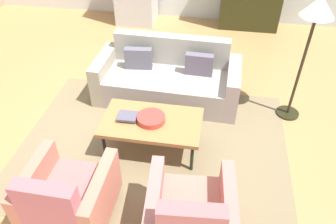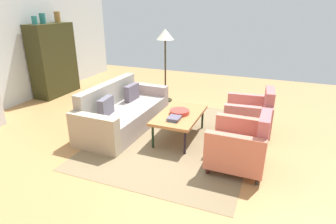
% 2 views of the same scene
% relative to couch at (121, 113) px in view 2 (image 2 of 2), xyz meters
% --- Properties ---
extents(ground_plane, '(10.38, 10.38, 0.00)m').
position_rel_couch_xyz_m(ground_plane, '(-0.28, -0.67, -0.29)').
color(ground_plane, '#B17F4B').
extents(area_rug, '(3.40, 2.60, 0.01)m').
position_rel_couch_xyz_m(area_rug, '(-0.00, -1.14, -0.28)').
color(area_rug, '#7D6B4D').
rests_on(area_rug, ground).
extents(couch, '(2.12, 0.95, 0.86)m').
position_rel_couch_xyz_m(couch, '(0.00, 0.00, 0.00)').
color(couch, gray).
rests_on(couch, ground).
extents(coffee_table, '(1.20, 0.70, 0.46)m').
position_rel_couch_xyz_m(coffee_table, '(-0.00, -1.19, 0.13)').
color(coffee_table, black).
rests_on(coffee_table, ground).
extents(armchair_left, '(0.81, 0.81, 0.88)m').
position_rel_couch_xyz_m(armchair_left, '(-0.60, -2.35, 0.06)').
color(armchair_left, '#351A16').
rests_on(armchair_left, ground).
extents(armchair_right, '(0.87, 0.87, 0.88)m').
position_rel_couch_xyz_m(armchair_right, '(0.60, -2.35, 0.06)').
color(armchair_right, '#2D2221').
rests_on(armchair_right, ground).
extents(fruit_bowl, '(0.34, 0.34, 0.07)m').
position_rel_couch_xyz_m(fruit_bowl, '(-0.01, -1.19, 0.21)').
color(fruit_bowl, '#BB3930').
rests_on(fruit_bowl, coffee_table).
extents(book_stack, '(0.25, 0.20, 0.05)m').
position_rel_couch_xyz_m(book_stack, '(-0.30, -1.19, 0.20)').
color(book_stack, '#305782').
rests_on(book_stack, coffee_table).
extents(cabinet, '(1.20, 0.51, 1.80)m').
position_rel_couch_xyz_m(cabinet, '(1.25, 2.70, 0.61)').
color(cabinet, '#2E2D13').
rests_on(cabinet, ground).
extents(vase_tall, '(0.12, 0.12, 0.19)m').
position_rel_couch_xyz_m(vase_tall, '(0.85, 2.69, 1.61)').
color(vase_tall, '#25726D').
rests_on(vase_tall, cabinet).
extents(vase_round, '(0.14, 0.14, 0.24)m').
position_rel_couch_xyz_m(vase_round, '(1.10, 2.69, 1.63)').
color(vase_round, '#206863').
rests_on(vase_round, cabinet).
extents(vase_small, '(0.15, 0.15, 0.27)m').
position_rel_couch_xyz_m(vase_small, '(1.60, 2.69, 1.64)').
color(vase_small, olive).
rests_on(vase_small, cabinet).
extents(floor_lamp, '(0.40, 0.40, 1.72)m').
position_rel_couch_xyz_m(floor_lamp, '(1.78, -0.19, 1.16)').
color(floor_lamp, black).
rests_on(floor_lamp, ground).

